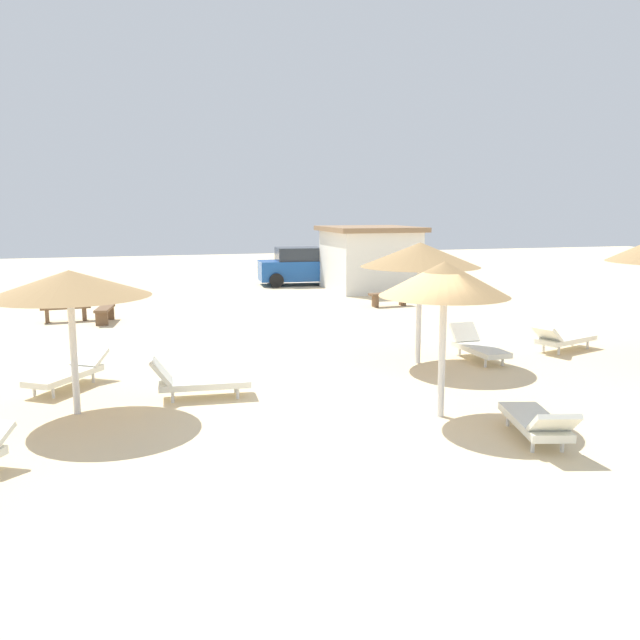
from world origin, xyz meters
The scene contains 14 objects.
ground_plane centered at (0.00, 0.00, 0.00)m, with size 80.00×80.00×0.00m, color beige.
parasol_2 centered at (-4.86, 1.59, 2.29)m, with size 2.73×2.73×2.52m.
parasol_3 centered at (1.17, -0.36, 2.38)m, with size 2.20×2.20×2.69m.
parasol_4 centered at (2.49, 3.42, 2.50)m, with size 2.71×2.71×2.78m.
lounger_2 centered at (-2.73, 1.96, 0.33)m, with size 1.89×0.78×0.80m.
lounger_3 centered at (2.03, -1.93, 0.32)m, with size 1.10×1.99×0.71m.
lounger_4 centered at (3.99, 3.33, 0.32)m, with size 0.65×1.87×0.76m.
lounger_5 centered at (6.53, 3.59, 0.32)m, with size 1.99×1.21×0.72m.
lounger_7 centered at (-5.11, 3.47, 0.31)m, with size 1.62×1.93×0.65m.
bench_0 centered at (-4.56, 11.21, 0.35)m, with size 0.63×1.54×0.49m.
bench_1 centered at (-5.74, 11.77, 0.35)m, with size 1.53×0.55×0.49m.
bench_2 centered at (5.26, 11.90, 0.35)m, with size 1.52×0.51×0.49m.
parked_car centered at (3.98, 19.34, 0.82)m, with size 4.13×2.26×1.72m.
beach_cabana centered at (6.28, 16.65, 1.38)m, with size 3.79×4.17×2.73m.
Camera 1 is at (-4.01, -10.48, 3.59)m, focal length 37.68 mm.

